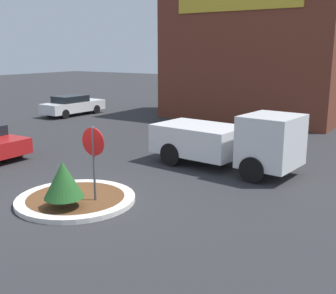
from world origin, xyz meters
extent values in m
plane|color=#2D2D30|center=(0.00, 0.00, 0.00)|extent=(120.00, 120.00, 0.00)
cylinder|color=silver|center=(0.00, 0.00, 0.07)|extent=(3.57, 3.57, 0.15)
cylinder|color=brown|center=(0.00, 0.00, 0.08)|extent=(2.93, 2.93, 0.15)
cylinder|color=#4C4C51|center=(0.67, 0.14, 1.17)|extent=(0.07, 0.07, 2.34)
cylinder|color=#B71414|center=(0.67, 0.14, 1.91)|extent=(0.82, 0.03, 0.82)
cylinder|color=brown|center=(0.36, -0.78, 0.29)|extent=(0.08, 0.08, 0.29)
cone|color=#235623|center=(0.36, -0.78, 0.96)|extent=(1.12, 1.12, 1.04)
cube|color=white|center=(4.01, 5.68, 1.33)|extent=(2.02, 2.30, 1.83)
cube|color=white|center=(0.94, 5.97, 0.98)|extent=(3.62, 2.57, 1.14)
cube|color=black|center=(4.65, 5.62, 1.65)|extent=(0.22, 1.91, 0.64)
cylinder|color=black|center=(3.94, 6.73, 0.46)|extent=(0.93, 0.33, 0.91)
cylinder|color=black|center=(3.74, 4.66, 0.46)|extent=(0.93, 0.33, 0.91)
cylinder|color=black|center=(0.41, 7.06, 0.46)|extent=(0.93, 0.33, 0.91)
cylinder|color=black|center=(0.22, 5.00, 0.46)|extent=(0.93, 0.33, 0.91)
cube|color=brown|center=(-1.69, 18.02, 3.98)|extent=(11.11, 6.00, 7.97)
cube|color=gold|center=(-1.69, 14.99, 7.16)|extent=(7.78, 0.08, 0.90)
cube|color=silver|center=(-12.79, 12.57, 0.60)|extent=(1.94, 4.73, 0.68)
cube|color=black|center=(-12.80, 12.33, 1.17)|extent=(1.61, 2.31, 0.45)
cylinder|color=black|center=(-13.49, 14.05, 0.31)|extent=(0.22, 0.63, 0.62)
cylinder|color=black|center=(-11.93, 13.97, 0.31)|extent=(0.22, 0.63, 0.62)
cylinder|color=black|center=(-13.64, 11.17, 0.31)|extent=(0.22, 0.63, 0.62)
cylinder|color=black|center=(-12.08, 11.09, 0.31)|extent=(0.22, 0.63, 0.62)
cylinder|color=black|center=(-6.04, 2.65, 0.32)|extent=(0.65, 0.21, 0.65)
camera|label=1|loc=(8.88, -8.57, 4.46)|focal=45.00mm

